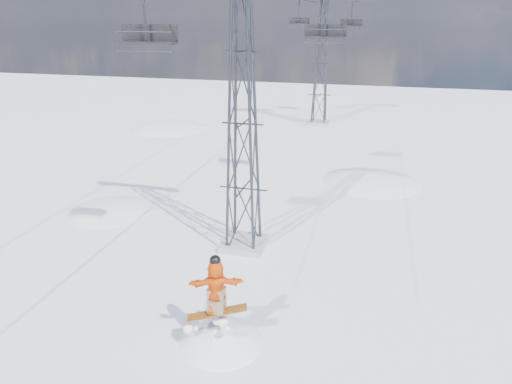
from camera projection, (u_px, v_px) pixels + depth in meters
ground at (139, 371)px, 13.05m from camera, size 120.00×120.00×0.00m
snow_terrain at (224, 269)px, 36.80m from camera, size 39.00×37.00×22.00m
lift_tower_near at (242, 125)px, 18.10m from camera, size 5.20×1.80×11.43m
lift_tower_far at (321, 64)px, 40.64m from camera, size 5.20×1.80×11.43m
snowboarder_jump at (223, 382)px, 14.81m from camera, size 4.40×4.40×7.14m
lift_chair_near at (147, 36)px, 14.53m from camera, size 1.96×0.56×2.43m
lift_chair_mid at (325, 32)px, 23.26m from camera, size 2.16×0.62×2.68m
lift_chair_far at (299, 21)px, 40.12m from camera, size 1.83×0.53×2.27m
lift_chair_extra at (351, 23)px, 41.50m from camera, size 2.00×0.58×2.48m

